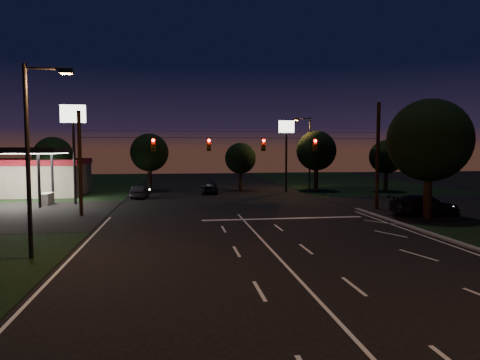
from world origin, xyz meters
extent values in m
plane|color=black|center=(0.00, 0.00, 0.00)|extent=(140.00, 140.00, 0.00)
cube|color=black|center=(20.00, 16.00, 0.00)|extent=(20.00, 16.00, 0.02)
cube|color=silver|center=(-9.70, -6.00, 0.01)|extent=(0.14, 40.00, 0.01)
cube|color=silver|center=(0.00, -6.00, 0.01)|extent=(0.14, 40.00, 0.01)
cube|color=silver|center=(3.00, 11.50, 0.01)|extent=(12.00, 0.50, 0.01)
cylinder|color=black|center=(12.00, 15.00, 0.00)|extent=(0.30, 0.30, 9.00)
cylinder|color=black|center=(-12.00, 15.00, 0.00)|extent=(0.28, 0.28, 8.00)
cylinder|color=black|center=(0.00, 15.00, 6.00)|extent=(24.00, 0.03, 0.03)
cylinder|color=black|center=(0.00, 15.00, 6.50)|extent=(24.00, 0.02, 0.02)
cube|color=#3F3307|center=(-6.50, 15.00, 5.45)|extent=(0.32, 0.26, 1.00)
sphere|color=#FF0705|center=(-6.50, 14.84, 5.78)|extent=(0.22, 0.22, 0.22)
sphere|color=black|center=(-6.50, 14.84, 5.45)|extent=(0.20, 0.20, 0.20)
sphere|color=black|center=(-6.50, 14.84, 5.12)|extent=(0.20, 0.20, 0.20)
cube|color=#3F3307|center=(-2.20, 15.00, 5.45)|extent=(0.32, 0.26, 1.00)
sphere|color=#FF0705|center=(-2.20, 14.84, 5.78)|extent=(0.22, 0.22, 0.22)
sphere|color=black|center=(-2.20, 14.84, 5.45)|extent=(0.20, 0.20, 0.20)
sphere|color=black|center=(-2.20, 14.84, 5.12)|extent=(0.20, 0.20, 0.20)
cube|color=#3F3307|center=(2.20, 15.00, 5.45)|extent=(0.32, 0.26, 1.00)
sphere|color=#FF0705|center=(2.20, 14.84, 5.78)|extent=(0.22, 0.22, 0.22)
sphere|color=black|center=(2.20, 14.84, 5.45)|extent=(0.20, 0.20, 0.20)
sphere|color=black|center=(2.20, 14.84, 5.12)|extent=(0.20, 0.20, 0.20)
cube|color=#3F3307|center=(6.50, 15.00, 5.45)|extent=(0.32, 0.26, 1.00)
sphere|color=#FF0705|center=(6.50, 14.84, 5.78)|extent=(0.22, 0.22, 0.22)
sphere|color=black|center=(6.50, 14.84, 5.45)|extent=(0.20, 0.20, 0.20)
sphere|color=black|center=(6.50, 14.84, 5.12)|extent=(0.20, 0.20, 0.20)
cube|color=gray|center=(-22.00, 31.00, 2.00)|extent=(14.00, 8.00, 4.00)
cube|color=maroon|center=(-22.00, 31.00, 3.70)|extent=(14.20, 8.20, 0.60)
cube|color=black|center=(-20.00, 22.00, 5.00)|extent=(10.00, 6.00, 0.50)
cube|color=white|center=(-20.00, 22.00, 4.72)|extent=(9.60, 5.60, 0.06)
cube|color=gray|center=(-16.50, 22.00, 0.55)|extent=(0.80, 2.00, 1.10)
cylinder|color=black|center=(-16.50, 20.00, 2.40)|extent=(0.24, 0.24, 4.80)
cylinder|color=black|center=(-16.50, 24.00, 2.40)|extent=(0.24, 0.24, 4.80)
cylinder|color=black|center=(-14.00, 22.00, 3.75)|extent=(0.24, 0.24, 7.50)
cube|color=white|center=(-14.00, 22.00, 8.30)|extent=(2.20, 0.30, 1.60)
cylinder|color=black|center=(8.00, 30.00, 3.50)|extent=(0.24, 0.24, 7.00)
cube|color=white|center=(8.00, 30.00, 7.70)|extent=(1.80, 0.30, 1.40)
cylinder|color=black|center=(-11.50, 2.00, 4.50)|extent=(0.20, 0.20, 9.00)
cylinder|color=black|center=(-10.60, 2.00, 8.80)|extent=(1.80, 0.12, 0.12)
cube|color=black|center=(-9.70, 2.00, 8.70)|extent=(0.60, 0.35, 0.22)
cube|color=orange|center=(-9.70, 2.00, 8.58)|extent=(0.45, 0.25, 0.04)
cylinder|color=black|center=(11.50, 32.00, 4.50)|extent=(0.20, 0.20, 9.00)
cylinder|color=black|center=(10.60, 32.00, 8.80)|extent=(1.80, 0.12, 0.12)
cube|color=black|center=(9.70, 32.00, 8.70)|extent=(0.60, 0.35, 0.22)
cube|color=orange|center=(9.70, 32.00, 8.58)|extent=(0.45, 0.25, 0.04)
cylinder|color=black|center=(13.50, 10.00, 2.00)|extent=(0.60, 0.60, 4.00)
sphere|color=black|center=(13.50, 10.00, 5.76)|extent=(6.00, 6.00, 6.00)
sphere|color=black|center=(14.10, 10.45, 5.58)|extent=(4.50, 4.50, 4.50)
sphere|color=black|center=(12.90, 10.30, 5.62)|extent=(4.20, 4.20, 4.20)
cylinder|color=black|center=(-18.00, 30.00, 1.50)|extent=(0.49, 0.49, 3.00)
sphere|color=black|center=(-18.00, 30.00, 4.32)|extent=(4.20, 4.20, 4.20)
sphere|color=black|center=(-17.58, 30.32, 4.19)|extent=(3.15, 3.15, 3.15)
sphere|color=black|center=(-18.42, 30.21, 4.23)|extent=(2.94, 2.94, 2.94)
cylinder|color=black|center=(-8.00, 34.00, 1.62)|extent=(0.52, 0.52, 3.25)
sphere|color=black|center=(-8.00, 34.00, 4.68)|extent=(4.60, 4.60, 4.60)
sphere|color=black|center=(-7.54, 34.34, 4.54)|extent=(3.45, 3.45, 3.45)
sphere|color=black|center=(-8.46, 34.23, 4.58)|extent=(3.22, 3.22, 3.22)
cylinder|color=black|center=(3.00, 33.00, 1.38)|extent=(0.47, 0.47, 2.75)
sphere|color=black|center=(3.00, 33.00, 3.96)|extent=(3.80, 3.80, 3.80)
sphere|color=black|center=(3.38, 33.28, 3.85)|extent=(2.85, 2.85, 2.85)
sphere|color=black|center=(2.62, 33.19, 3.87)|extent=(2.66, 2.66, 2.66)
cylinder|color=black|center=(12.00, 31.00, 1.70)|extent=(0.53, 0.53, 3.40)
sphere|color=black|center=(12.00, 31.00, 4.90)|extent=(4.80, 4.80, 4.80)
sphere|color=black|center=(12.48, 31.36, 4.75)|extent=(3.60, 3.60, 3.60)
sphere|color=black|center=(11.52, 31.24, 4.79)|extent=(3.36, 3.36, 3.36)
cylinder|color=black|center=(20.00, 29.00, 1.45)|extent=(0.48, 0.48, 2.90)
sphere|color=black|center=(20.00, 29.00, 4.18)|extent=(4.00, 4.00, 4.00)
sphere|color=black|center=(20.40, 29.30, 4.06)|extent=(3.00, 3.00, 3.00)
sphere|color=black|center=(19.60, 29.20, 4.09)|extent=(2.80, 2.80, 2.80)
imported|color=black|center=(-1.01, 30.11, 0.76)|extent=(1.97, 4.53, 1.52)
imported|color=black|center=(-8.56, 26.44, 0.64)|extent=(1.76, 3.99, 1.28)
imported|color=black|center=(14.13, 11.34, 0.79)|extent=(5.61, 2.61, 1.58)
camera|label=1|loc=(-4.71, -18.87, 5.15)|focal=32.00mm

